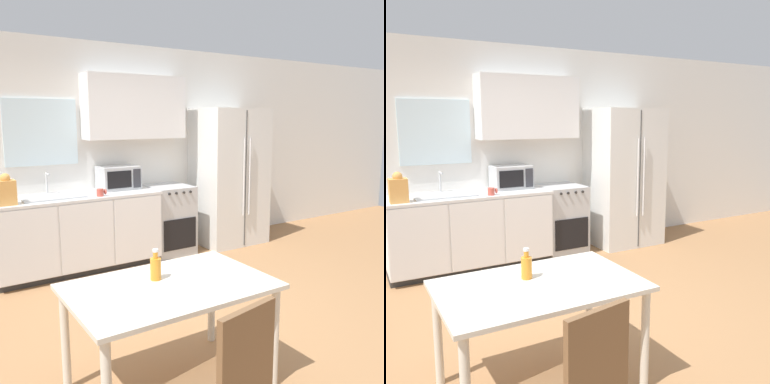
% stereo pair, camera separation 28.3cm
% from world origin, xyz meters
% --- Properties ---
extents(ground_plane, '(12.00, 12.00, 0.00)m').
position_xyz_m(ground_plane, '(0.00, 0.00, 0.00)').
color(ground_plane, '#9E7047').
extents(wall_back, '(12.00, 0.38, 2.70)m').
position_xyz_m(wall_back, '(0.06, 2.18, 1.43)').
color(wall_back, silver).
rests_on(wall_back, ground_plane).
extents(kitchen_counter, '(1.90, 0.68, 0.90)m').
position_xyz_m(kitchen_counter, '(-0.40, 1.84, 0.45)').
color(kitchen_counter, '#333333').
rests_on(kitchen_counter, ground_plane).
extents(oven_range, '(0.55, 0.64, 0.90)m').
position_xyz_m(oven_range, '(0.82, 1.86, 0.45)').
color(oven_range, '#B7BABC').
rests_on(oven_range, ground_plane).
extents(refrigerator, '(0.95, 0.77, 1.91)m').
position_xyz_m(refrigerator, '(1.80, 1.81, 0.96)').
color(refrigerator, silver).
rests_on(refrigerator, ground_plane).
extents(kitchen_sink, '(0.68, 0.46, 0.26)m').
position_xyz_m(kitchen_sink, '(-0.69, 1.85, 0.91)').
color(kitchen_sink, '#B7BABC').
rests_on(kitchen_sink, kitchen_counter).
extents(microwave, '(0.48, 0.35, 0.29)m').
position_xyz_m(microwave, '(0.18, 1.97, 1.04)').
color(microwave, '#B7BABC').
rests_on(microwave, kitchen_counter).
extents(coffee_mug, '(0.11, 0.08, 0.09)m').
position_xyz_m(coffee_mug, '(-0.19, 1.62, 0.94)').
color(coffee_mug, '#BF4C3F').
rests_on(coffee_mug, kitchen_counter).
extents(grocery_bag_0, '(0.18, 0.16, 0.33)m').
position_xyz_m(grocery_bag_0, '(-1.19, 1.66, 1.04)').
color(grocery_bag_0, '#DB994C').
rests_on(grocery_bag_0, kitchen_counter).
extents(dining_table, '(1.29, 0.84, 0.72)m').
position_xyz_m(dining_table, '(-0.64, -0.72, 0.63)').
color(dining_table, beige).
rests_on(dining_table, ground_plane).
extents(dining_chair_near, '(0.46, 0.46, 0.93)m').
position_xyz_m(dining_chair_near, '(-0.76, -1.52, 0.54)').
color(dining_chair_near, brown).
rests_on(dining_chair_near, ground_plane).
extents(drink_bottle, '(0.07, 0.07, 0.21)m').
position_xyz_m(drink_bottle, '(-0.68, -0.60, 0.81)').
color(drink_bottle, orange).
rests_on(drink_bottle, dining_table).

